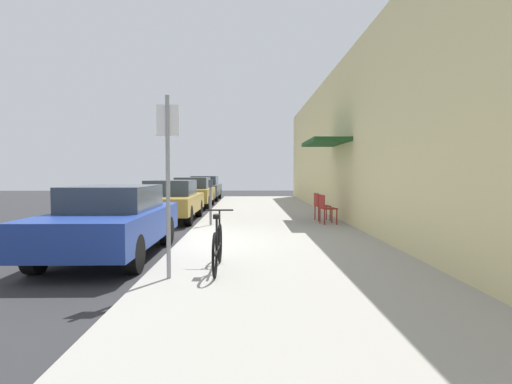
# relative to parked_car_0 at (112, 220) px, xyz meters

# --- Properties ---
(ground_plane) EXTENTS (60.00, 60.00, 0.00)m
(ground_plane) POSITION_rel_parked_car_0_xyz_m (1.10, 1.12, -0.72)
(ground_plane) COLOR #2D2D30
(sidewalk_slab) EXTENTS (4.50, 32.00, 0.12)m
(sidewalk_slab) POSITION_rel_parked_car_0_xyz_m (3.35, 3.12, -0.66)
(sidewalk_slab) COLOR #9E9B93
(sidewalk_slab) RESTS_ON ground_plane
(building_facade) EXTENTS (1.40, 32.00, 5.23)m
(building_facade) POSITION_rel_parked_car_0_xyz_m (5.74, 3.13, 1.90)
(building_facade) COLOR beige
(building_facade) RESTS_ON ground_plane
(parked_car_0) EXTENTS (1.80, 4.40, 1.38)m
(parked_car_0) POSITION_rel_parked_car_0_xyz_m (0.00, 0.00, 0.00)
(parked_car_0) COLOR navy
(parked_car_0) RESTS_ON ground_plane
(parked_car_1) EXTENTS (1.80, 4.40, 1.38)m
(parked_car_1) POSITION_rel_parked_car_0_xyz_m (0.00, 6.17, -0.00)
(parked_car_1) COLOR #A58433
(parked_car_1) RESTS_ON ground_plane
(parked_car_2) EXTENTS (1.80, 4.40, 1.43)m
(parked_car_2) POSITION_rel_parked_car_0_xyz_m (-0.00, 11.83, 0.02)
(parked_car_2) COLOR #A58433
(parked_car_2) RESTS_ON ground_plane
(parked_car_3) EXTENTS (1.80, 4.40, 1.45)m
(parked_car_3) POSITION_rel_parked_car_0_xyz_m (0.00, 17.35, 0.03)
(parked_car_3) COLOR #47514C
(parked_car_3) RESTS_ON ground_plane
(parking_meter) EXTENTS (0.12, 0.10, 1.32)m
(parking_meter) POSITION_rel_parked_car_0_xyz_m (1.55, 3.98, 0.17)
(parking_meter) COLOR slate
(parking_meter) RESTS_ON sidewalk_slab
(street_sign) EXTENTS (0.32, 0.06, 2.60)m
(street_sign) POSITION_rel_parked_car_0_xyz_m (1.50, -2.17, 0.92)
(street_sign) COLOR gray
(street_sign) RESTS_ON sidewalk_slab
(bicycle_0) EXTENTS (0.46, 1.71, 0.90)m
(bicycle_0) POSITION_rel_parked_car_0_xyz_m (2.16, -1.66, -0.24)
(bicycle_0) COLOR black
(bicycle_0) RESTS_ON sidewalk_slab
(cafe_chair_0) EXTENTS (0.51, 0.51, 0.87)m
(cafe_chair_0) POSITION_rel_parked_car_0_xyz_m (4.93, 4.13, -0.09)
(cafe_chair_0) COLOR maroon
(cafe_chair_0) RESTS_ON sidewalk_slab
(cafe_chair_1) EXTENTS (0.50, 0.50, 0.87)m
(cafe_chair_1) POSITION_rel_parked_car_0_xyz_m (4.93, 5.09, -0.09)
(cafe_chair_1) COLOR maroon
(cafe_chair_1) RESTS_ON sidewalk_slab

